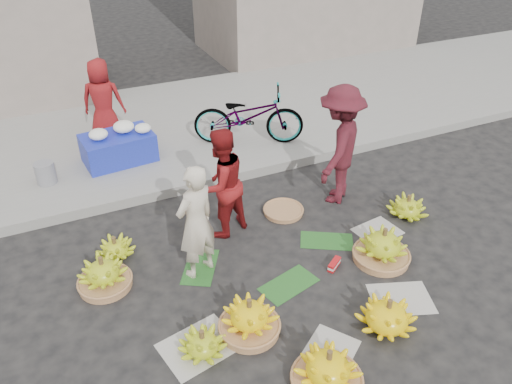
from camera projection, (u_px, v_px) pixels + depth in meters
name	position (u px, v px, depth m)	size (l,w,h in m)	color
ground	(288.00, 271.00, 5.76)	(80.00, 80.00, 0.00)	black
curb	(219.00, 177.00, 7.41)	(40.00, 0.25, 0.15)	gray
sidewalk	(178.00, 124.00, 9.02)	(40.00, 4.00, 0.12)	gray
newspaper_scatter	(325.00, 318.00, 5.15)	(3.20, 1.80, 0.00)	beige
banana_leaves	(273.00, 263.00, 5.88)	(2.00, 1.00, 0.00)	#1C561D
banana_bunch_0	(249.00, 318.00, 4.92)	(0.60, 0.60, 0.43)	#A06B43
banana_bunch_1	(202.00, 343.00, 4.72)	(0.47, 0.47, 0.29)	#94B519
banana_bunch_2	(328.00, 371.00, 4.38)	(0.63, 0.63, 0.44)	#A06B43
banana_bunch_3	(387.00, 316.00, 4.96)	(0.72, 0.72, 0.37)	yellow
banana_bunch_4	(383.00, 246.00, 5.84)	(0.66, 0.66, 0.45)	#A06B43
banana_bunch_5	(408.00, 207.00, 6.64)	(0.57, 0.57, 0.32)	#94B519
banana_bunch_6	(104.00, 274.00, 5.46)	(0.58, 0.58, 0.41)	#A06B43
banana_bunch_7	(115.00, 248.00, 5.93)	(0.49, 0.49, 0.28)	#94B519
basket_spare	(283.00, 211.00, 6.74)	(0.52, 0.52, 0.06)	#A06B43
incense_stack	(334.00, 264.00, 5.79)	(0.22, 0.07, 0.09)	red
vendor_cream	(196.00, 222.00, 5.40)	(0.51, 0.33, 1.39)	beige
vendor_red	(221.00, 184.00, 6.03)	(0.69, 0.54, 1.42)	maroon
man_striped	(339.00, 145.00, 6.63)	(1.07, 0.62, 1.66)	maroon
flower_table	(119.00, 146.00, 7.62)	(1.11, 0.75, 0.61)	#1A26AA
grey_bucket	(45.00, 173.00, 7.11)	(0.28, 0.28, 0.32)	gray
flower_vendor	(103.00, 101.00, 8.01)	(0.67, 0.44, 1.37)	maroon
bicycle	(249.00, 116.00, 8.03)	(1.78, 0.62, 0.93)	gray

